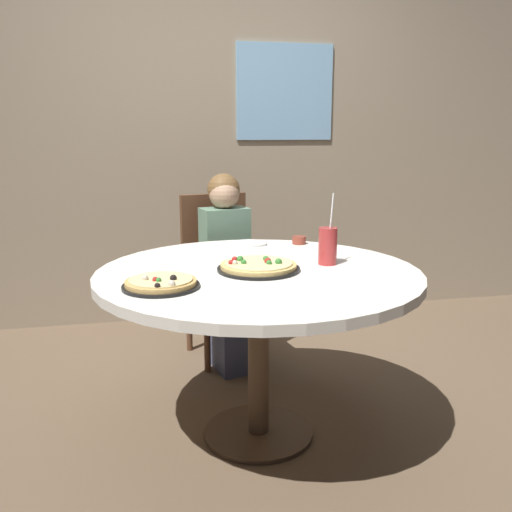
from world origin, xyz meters
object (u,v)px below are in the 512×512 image
Objects in this scene: plate_small at (249,243)px; soda_cup at (328,246)px; pizza_veggie at (258,266)px; sauce_bowl at (299,240)px; chair_wooden at (219,266)px; pizza_cheese at (161,283)px; dining_table at (259,290)px; diner_child at (230,281)px.

soda_cup is at bearing -63.46° from plate_small.
sauce_bowl is at bearing 56.91° from pizza_veggie.
chair_wooden reaches higher than sauce_bowl.
pizza_cheese is 4.09× the size of sauce_bowl.
pizza_cheese reaches higher than plate_small.
chair_wooden reaches higher than pizza_cheese.
chair_wooden is 1.03m from pizza_veggie.
pizza_veggie is 0.54m from plate_small.
pizza_veggie is 1.12× the size of soda_cup.
soda_cup is 4.39× the size of sauce_bowl.
chair_wooden is 0.52m from plate_small.
dining_table is 0.84m from diner_child.
sauce_bowl is at bearing 57.09° from dining_table.
pizza_veggie reaches higher than sauce_bowl.
dining_table is at bearing 23.96° from pizza_cheese.
dining_table is 19.24× the size of sauce_bowl.
chair_wooden is 1.06m from soda_cup.
pizza_cheese is 0.76m from soda_cup.
diner_child is at bearing 133.04° from sauce_bowl.
diner_child is 15.46× the size of sauce_bowl.
pizza_cheese is at bearing -156.04° from dining_table.
dining_table is 1.24× the size of diner_child.
diner_child is 6.01× the size of plate_small.
diner_child is at bearing 88.86° from pizza_veggie.
dining_table is at bearing -91.02° from diner_child.
dining_table is 1.42× the size of chair_wooden.
chair_wooden is at bearing 71.70° from pizza_cheese.
chair_wooden is at bearing 100.60° from plate_small.
pizza_veggie is at bearing -89.09° from chair_wooden.
pizza_cheese is (-0.39, -1.18, 0.24)m from chair_wooden.
sauce_bowl is at bearing 89.36° from soda_cup.
plate_small is (0.07, 0.54, 0.09)m from dining_table.
plate_small is at bearing 56.37° from pizza_cheese.
diner_child reaches higher than pizza_veggie.
diner_child reaches higher than plate_small.
pizza_veggie is (-0.00, 0.00, 0.10)m from dining_table.
dining_table is 0.36m from soda_cup.
soda_cup is (0.30, -0.78, 0.35)m from diner_child.
diner_child reaches higher than sauce_bowl.
soda_cup reaches higher than pizza_cheese.
dining_table is 0.55m from plate_small.
chair_wooden is 0.88× the size of diner_child.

